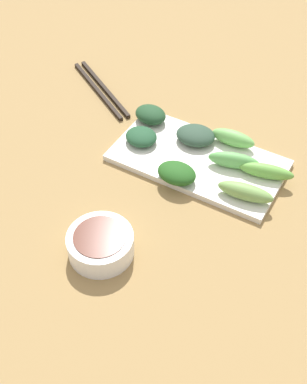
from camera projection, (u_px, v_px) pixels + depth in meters
tabletop at (170, 196)px, 0.89m from camera, size 2.10×2.10×0.02m
sauce_bowl at (101, 244)px, 0.77m from camera, size 0.10×0.10×0.04m
serving_plate at (198, 160)px, 0.93m from camera, size 0.17×0.32×0.01m
broccoli_leafy_0 at (178, 174)px, 0.87m from camera, size 0.06×0.07×0.03m
broccoli_stalk_1 at (266, 171)px, 0.88m from camera, size 0.05×0.10×0.03m
broccoli_stalk_2 at (245, 192)px, 0.84m from camera, size 0.04×0.10×0.03m
broccoli_leafy_3 at (151, 115)px, 0.99m from camera, size 0.06×0.07×0.03m
broccoli_stalk_4 at (233, 138)px, 0.94m from camera, size 0.03×0.09×0.03m
broccoli_stalk_5 at (234, 160)px, 0.90m from camera, size 0.05×0.10×0.03m
broccoli_leafy_6 at (141, 137)px, 0.95m from camera, size 0.06×0.06×0.02m
broccoli_leafy_7 at (196, 135)px, 0.95m from camera, size 0.08×0.09×0.03m
chopsticks at (101, 89)px, 1.08m from camera, size 0.14×0.21×0.01m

